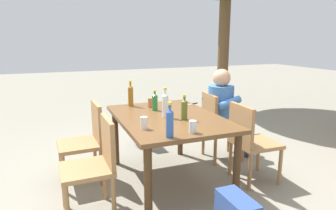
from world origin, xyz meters
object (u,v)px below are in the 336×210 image
chair_far_left (217,123)px  cup_terracotta (151,103)px  bottle_blue (170,122)px  table_knife (191,104)px  bottle_amber (131,95)px  dining_table (168,124)px  bottle_olive (184,109)px  bottle_clear (165,105)px  bottle_green (155,102)px  chair_far_right (250,139)px  chair_near_right (95,162)px  cup_glass (193,127)px  person_in_white_shirt (226,110)px  backpack_by_far_side (144,131)px  cup_white (144,123)px  chair_near_left (87,138)px

chair_far_left → cup_terracotta: 0.92m
bottle_blue → table_knife: 1.29m
bottle_blue → bottle_amber: size_ratio=0.95×
dining_table → table_knife: (-0.41, 0.48, 0.09)m
bottle_blue → cup_terracotta: bottle_blue is taller
bottle_olive → cup_terracotta: bearing=-167.6°
bottle_clear → cup_terracotta: 0.50m
bottle_blue → bottle_green: bearing=168.3°
chair_far_right → bottle_clear: bearing=-108.8°
chair_near_right → cup_glass: size_ratio=7.98×
chair_far_right → person_in_white_shirt: (-0.66, 0.11, 0.17)m
dining_table → bottle_blue: (0.65, -0.24, 0.22)m
table_knife → bottle_amber: bearing=-105.2°
bottle_clear → backpack_by_far_side: bottle_clear is taller
dining_table → bottle_blue: 0.73m
dining_table → cup_terracotta: size_ratio=12.89×
bottle_green → cup_white: bottle_green is taller
chair_near_left → bottle_blue: (0.98, 0.58, 0.38)m
bottle_clear → bottle_green: size_ratio=1.33×
bottle_green → chair_near_left: bearing=-93.3°
cup_white → bottle_green: bearing=153.0°
chair_near_right → bottle_olive: (-0.14, 0.92, 0.36)m
chair_near_left → backpack_by_far_side: bearing=132.6°
chair_near_left → chair_far_left: bearing=90.2°
bottle_olive → bottle_amber: size_ratio=0.82×
bottle_clear → table_knife: (-0.45, 0.52, -0.13)m
dining_table → cup_terracotta: 0.48m
cup_terracotta → cup_glass: bearing=1.8°
person_in_white_shirt → table_knife: size_ratio=5.03×
chair_near_right → person_in_white_shirt: size_ratio=0.74×
chair_near_right → bottle_blue: bearing=60.9°
chair_near_right → cup_terracotta: chair_near_right is taller
dining_table → bottle_blue: bearing=-20.4°
chair_near_right → bottle_clear: 0.91m
person_in_white_shirt → cup_terracotta: bearing=-97.4°
cup_glass → dining_table: bearing=179.1°
bottle_blue → bottle_green: 0.96m
chair_near_right → bottle_olive: size_ratio=3.36×
table_knife → chair_far_left: bearing=77.6°
bottle_blue → cup_white: 0.34m
chair_near_left → cup_terracotta: (-0.12, 0.77, 0.31)m
bottle_clear → cup_terracotta: bottle_clear is taller
bottle_clear → cup_white: size_ratio=2.80×
chair_near_right → cup_terracotta: 1.15m
chair_near_left → bottle_olive: bottle_olive is taller
bottle_clear → dining_table: bearing=128.7°
chair_near_left → bottle_blue: bearing=30.3°
chair_far_right → cup_white: 1.23m
cup_terracotta → chair_far_right: bearing=47.6°
bottle_amber → cup_white: size_ratio=2.80×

